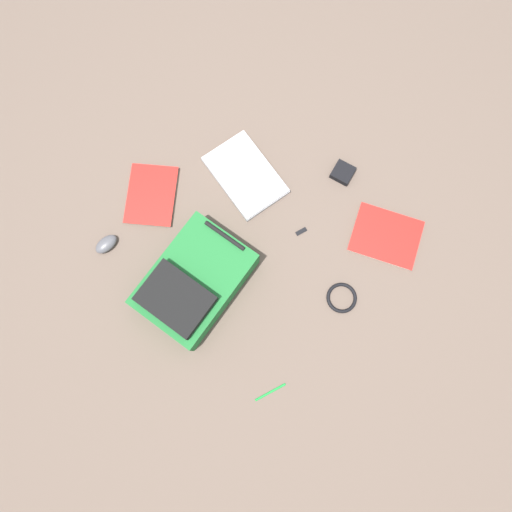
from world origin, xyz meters
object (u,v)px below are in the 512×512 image
(laptop, at_px, (245,175))
(pen_black, at_px, (270,392))
(backpack, at_px, (193,283))
(book_manual, at_px, (386,236))
(earbud_pouch, at_px, (343,173))
(usb_stick, at_px, (301,231))
(computer_mouse, at_px, (106,244))
(cable_coil, at_px, (342,298))
(book_blue, at_px, (152,195))

(laptop, distance_m, pen_black, 0.90)
(backpack, height_order, book_manual, backpack)
(earbud_pouch, bearing_deg, usb_stick, -80.08)
(computer_mouse, xyz_separation_m, pen_black, (0.89, 0.06, -0.01))
(computer_mouse, bearing_deg, cable_coil, 35.07)
(backpack, distance_m, cable_coil, 0.60)
(earbud_pouch, height_order, usb_stick, earbud_pouch)
(pen_black, relative_size, usb_stick, 2.73)
(book_blue, distance_m, computer_mouse, 0.28)
(laptop, relative_size, book_blue, 1.13)
(book_manual, xyz_separation_m, usb_stick, (-0.26, -0.23, -0.01))
(laptop, height_order, computer_mouse, computer_mouse)
(book_manual, xyz_separation_m, cable_coil, (0.05, -0.32, -0.00))
(laptop, xyz_separation_m, cable_coil, (0.65, -0.09, -0.01))
(earbud_pouch, bearing_deg, pen_black, -64.08)
(computer_mouse, xyz_separation_m, usb_stick, (0.53, 0.61, -0.01))
(book_blue, bearing_deg, computer_mouse, -83.76)
(book_manual, distance_m, usb_stick, 0.35)
(backpack, bearing_deg, pen_black, -8.84)
(pen_black, distance_m, earbud_pouch, 0.96)
(backpack, relative_size, laptop, 1.30)
(book_manual, xyz_separation_m, computer_mouse, (-0.79, -0.85, 0.01))
(cable_coil, relative_size, earbud_pouch, 1.45)
(backpack, xyz_separation_m, cable_coil, (0.45, 0.39, -0.07))
(book_blue, distance_m, pen_black, 0.95)
(backpack, height_order, pen_black, backpack)
(usb_stick, bearing_deg, pen_black, -56.51)
(book_blue, height_order, computer_mouse, computer_mouse)
(backpack, distance_m, pen_black, 0.52)
(backpack, xyz_separation_m, earbud_pouch, (0.09, 0.78, -0.06))
(book_manual, bearing_deg, cable_coil, -81.78)
(backpack, relative_size, book_blue, 1.47)
(usb_stick, bearing_deg, book_manual, 41.49)
(book_blue, distance_m, cable_coil, 0.90)
(book_manual, xyz_separation_m, pen_black, (0.10, -0.78, -0.01))
(computer_mouse, relative_size, usb_stick, 2.06)
(computer_mouse, distance_m, pen_black, 0.90)
(laptop, bearing_deg, backpack, -67.75)
(book_blue, xyz_separation_m, usb_stick, (0.56, 0.34, -0.01))
(book_manual, xyz_separation_m, earbud_pouch, (-0.32, 0.08, 0.00))
(computer_mouse, relative_size, cable_coil, 0.80)
(backpack, distance_m, computer_mouse, 0.41)
(backpack, bearing_deg, book_manual, 59.92)
(pen_black, distance_m, usb_stick, 0.66)
(backpack, relative_size, earbud_pouch, 5.70)
(laptop, xyz_separation_m, usb_stick, (0.34, -0.01, -0.01))
(backpack, bearing_deg, laptop, 112.25)
(cable_coil, bearing_deg, earbud_pouch, 132.50)
(book_manual, bearing_deg, pen_black, -82.64)
(backpack, height_order, computer_mouse, backpack)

